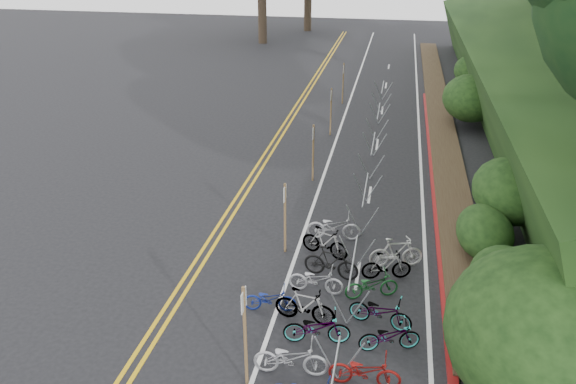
% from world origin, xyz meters
% --- Properties ---
extents(ground, '(120.00, 120.00, 0.00)m').
position_xyz_m(ground, '(0.00, 0.00, 0.00)').
color(ground, black).
rests_on(ground, ground).
extents(road_markings, '(7.47, 80.00, 0.01)m').
position_xyz_m(road_markings, '(0.63, 10.10, 0.00)').
color(road_markings, gold).
rests_on(road_markings, ground).
extents(red_curb, '(0.25, 28.00, 0.10)m').
position_xyz_m(red_curb, '(5.70, 12.00, 0.05)').
color(red_curb, maroon).
rests_on(red_curb, ground).
extents(bike_racks_rest, '(1.14, 23.00, 1.17)m').
position_xyz_m(bike_racks_rest, '(3.00, 13.00, 0.85)').
color(bike_racks_rest, '#969AA1').
rests_on(bike_racks_rest, ground).
extents(signpost_near, '(0.08, 0.40, 2.73)m').
position_xyz_m(signpost_near, '(0.89, -1.06, 1.55)').
color(signpost_near, brown).
rests_on(signpost_near, ground).
extents(signposts_rest, '(0.08, 18.40, 2.50)m').
position_xyz_m(signposts_rest, '(0.60, 14.00, 1.43)').
color(signposts_rest, brown).
rests_on(signposts_rest, ground).
extents(bike_front, '(0.71, 1.54, 0.78)m').
position_xyz_m(bike_front, '(0.81, 1.78, 0.39)').
color(bike_front, navy).
rests_on(bike_front, ground).
extents(bike_valet, '(3.45, 10.97, 1.09)m').
position_xyz_m(bike_valet, '(2.87, 1.39, 0.48)').
color(bike_valet, navy).
rests_on(bike_valet, ground).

